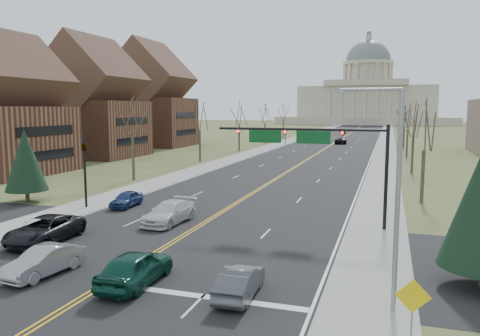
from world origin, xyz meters
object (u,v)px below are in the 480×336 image
Objects in this scene: signal_mast at (312,144)px; warn_sign at (412,305)px; car_sb_inner_lead at (44,261)px; car_far_nb at (341,140)px; car_nb_outer_lead at (240,282)px; car_sb_inner_second at (169,212)px; street_light at (391,185)px; signal_left at (85,164)px; car_far_sb at (343,131)px; car_nb_inner_lead at (135,267)px; car_sb_outer_lead at (45,229)px; car_sb_outer_second at (126,199)px.

signal_mast reaches higher than warn_sign.
car_sb_inner_lead is (-17.07, 3.12, -1.30)m from warn_sign.
car_nb_outer_lead is at bearing 89.57° from car_far_nb.
street_light is at bearing -31.49° from car_sb_inner_second.
warn_sign is 0.71× the size of car_nb_outer_lead.
signal_left is 125.98m from car_far_sb.
warn_sign is (25.00, -17.52, -1.70)m from signal_left.
car_sb_inner_second is at bearing -97.26° from car_far_sb.
car_nb_inner_lead is at bearing -0.17° from car_nb_outer_lead.
car_nb_inner_lead is at bearing -29.99° from car_sb_outer_lead.
car_nb_outer_lead is at bearing -20.51° from car_sb_outer_lead.
car_nb_outer_lead is (18.04, -13.96, -3.04)m from signal_left.
car_far_sb is (5.36, 135.19, 0.01)m from car_sb_outer_lead.
warn_sign is 28.82m from car_sb_outer_second.
warn_sign is at bearing 163.82° from car_nb_inner_lead.
car_far_sb reaches higher than car_sb_inner_second.
car_nb_outer_lead is 0.71× the size of car_sb_outer_lead.
signal_left is 4.53m from car_sb_outer_second.
street_light is 26.12m from car_sb_outer_second.
car_nb_inner_lead is at bearing 10.50° from car_sb_inner_lead.
car_nb_inner_lead is (-6.01, -14.12, -4.92)m from signal_mast.
warn_sign is 97.28m from car_far_nb.
signal_left is 1.55× the size of car_sb_outer_second.
warn_sign is 22.56m from car_sb_outer_lead.
street_light reaches higher than car_far_nb.
car_nb_inner_lead is at bearing 86.43° from car_far_nb.
car_sb_inner_second is (5.19, 6.76, -0.01)m from car_sb_outer_lead.
car_sb_outer_lead is at bearing -89.13° from car_sb_outer_second.
signal_left is 16.70m from car_sb_inner_lead.
warn_sign reaches higher than car_sb_outer_second.
signal_left is 1.05× the size of car_sb_outer_lead.
warn_sign is 0.51× the size of car_far_nb.
car_sb_inner_second is (1.17, 11.57, 0.07)m from car_sb_inner_lead.
signal_left is at bearing 108.92° from car_sb_outer_lead.
car_nb_inner_lead is 5.01m from car_sb_inner_lead.
signal_left is 30.57m from warn_sign.
street_light reaches higher than car_nb_inner_lead.
signal_mast reaches higher than car_nb_outer_lead.
car_sb_inner_second is (-15.90, 14.69, -1.22)m from warn_sign.
signal_mast is at bearing 111.41° from street_light.
car_nb_outer_lead is at bearing -37.74° from signal_left.
street_light is at bearing -68.59° from signal_mast.
car_sb_inner_lead is 0.80× the size of car_sb_inner_second.
car_sb_inner_lead is at bearing -92.08° from car_sb_inner_second.
car_nb_inner_lead is at bearing -95.68° from car_far_sb.
car_nb_inner_lead is (-12.07, 3.39, -1.18)m from warn_sign.
car_far_sb reaches higher than car_nb_outer_lead.
car_sb_inner_second is 1.39× the size of car_sb_outer_second.
car_nb_outer_lead is 0.86× the size of car_far_sb.
signal_left is at bearing 166.49° from car_sb_inner_second.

